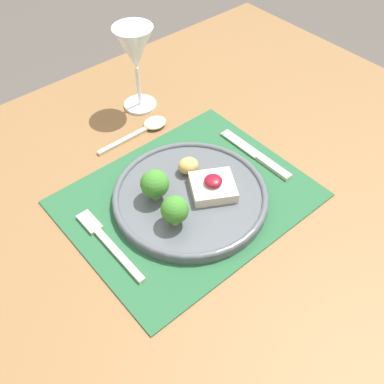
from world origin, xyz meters
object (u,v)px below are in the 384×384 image
knife (259,157)px  spoon (149,126)px  dinner_plate (190,194)px  wine_glass_near (135,52)px  fork (106,240)px

knife → spoon: size_ratio=1.08×
dinner_plate → wine_glass_near: size_ratio=1.49×
dinner_plate → wine_glass_near: bearing=71.0°
fork → wine_glass_near: 0.41m
dinner_plate → fork: 0.17m
dinner_plate → fork: (-0.17, 0.02, -0.01)m
dinner_plate → spoon: bearing=72.8°
dinner_plate → spoon: (0.07, 0.22, -0.01)m
fork → spoon: bearing=41.6°
wine_glass_near → dinner_plate: bearing=-109.0°
wine_glass_near → knife: bearing=-75.8°
spoon → knife: bearing=-67.9°
spoon → wine_glass_near: size_ratio=0.89×
fork → wine_glass_near: size_ratio=0.96×
fork → spoon: size_ratio=1.08×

